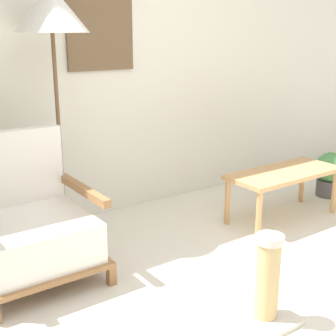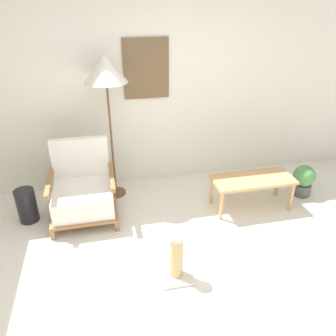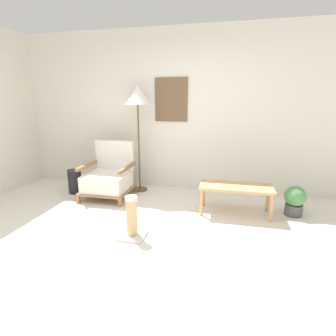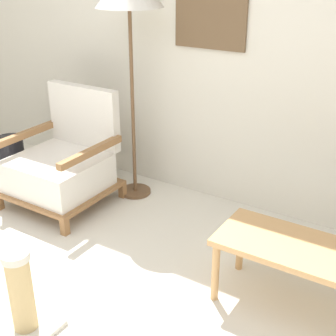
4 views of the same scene
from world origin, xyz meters
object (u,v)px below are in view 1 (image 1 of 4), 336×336
potted_plant (330,173)px  floor_lamp (51,15)px  scratching_post (267,287)px  coffee_table (284,177)px  armchair (30,228)px

potted_plant → floor_lamp: bearing=167.4°
potted_plant → scratching_post: 2.22m
potted_plant → scratching_post: size_ratio=0.84×
floor_lamp → potted_plant: floor_lamp is taller
coffee_table → potted_plant: (0.79, 0.12, -0.13)m
potted_plant → armchair: bearing=177.4°
floor_lamp → potted_plant: (2.40, -0.54, -1.36)m
coffee_table → scratching_post: 1.50m
floor_lamp → potted_plant: size_ratio=4.29×
coffee_table → potted_plant: 0.81m
coffee_table → potted_plant: size_ratio=2.35×
scratching_post → floor_lamp: bearing=105.6°
coffee_table → potted_plant: potted_plant is taller
coffee_table → scratching_post: scratching_post is taller
scratching_post → armchair: bearing=125.3°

